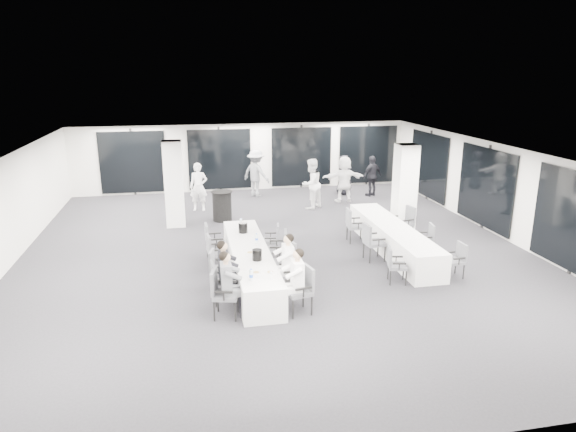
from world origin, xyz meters
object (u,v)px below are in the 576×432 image
banquet_table_side (392,238)px  standing_guest_h (407,190)px  chair_side_right_near (457,258)px  chair_side_right_far (406,220)px  standing_guest_g (198,184)px  chair_main_left_mid (217,266)px  chair_main_right_second (292,271)px  cocktail_table (222,206)px  chair_side_left_near (394,263)px  chair_main_left_second (220,280)px  chair_side_left_mid (372,240)px  chair_main_left_far (212,239)px  chair_main_left_fourth (214,250)px  chair_main_right_mid (286,259)px  standing_guest_f (344,176)px  chair_main_right_near (302,287)px  banquet_table_main (250,264)px  ice_bucket_far (243,228)px  standing_guest_d (372,173)px  ice_bucket_near (257,255)px  chair_main_right_fourth (280,247)px  standing_guest_c (256,170)px  standing_guest_b (311,181)px  chair_side_right_mid (427,237)px  chair_side_left_far (353,223)px  chair_main_left_near (221,290)px  standing_guest_e (344,172)px

banquet_table_side → standing_guest_h: 3.60m
banquet_table_side → chair_side_right_near: 2.23m
chair_side_right_far → standing_guest_g: standing_guest_g is taller
standing_guest_g → chair_main_left_mid: bearing=-79.1°
chair_main_left_mid → chair_main_right_second: 1.80m
cocktail_table → chair_side_right_near: size_ratio=1.17×
standing_guest_h → chair_side_left_near: bearing=113.1°
chair_main_left_second → chair_side_left_mid: (4.18, 1.86, 0.04)m
chair_main_left_far → chair_main_left_fourth: bearing=-1.6°
chair_main_right_mid → standing_guest_f: size_ratio=0.50×
chair_main_right_near → cocktail_table: bearing=-2.7°
banquet_table_main → ice_bucket_far: (-0.01, 1.36, 0.51)m
chair_main_right_near → chair_side_right_far: chair_main_right_near is taller
chair_side_right_far → chair_side_left_near: bearing=139.7°
chair_main_left_far → standing_guest_h: bearing=110.2°
standing_guest_d → ice_bucket_near: standing_guest_d is taller
ice_bucket_far → standing_guest_d: bearing=46.3°
chair_main_left_mid → chair_main_right_near: size_ratio=0.88×
cocktail_table → chair_main_right_fourth: 4.81m
standing_guest_f → standing_guest_g: standing_guest_f is taller
standing_guest_c → chair_side_right_near: bearing=157.3°
chair_main_right_second → ice_bucket_near: bearing=67.4°
standing_guest_b → cocktail_table: bearing=-20.8°
standing_guest_b → chair_side_right_mid: bearing=73.2°
chair_side_left_mid → chair_side_right_near: 2.24m
chair_main_left_fourth → chair_main_right_near: (1.67, -2.78, 0.05)m
chair_main_left_mid → ice_bucket_near: 1.05m
standing_guest_d → chair_side_left_far: bearing=39.4°
chair_side_left_far → chair_side_right_mid: size_ratio=1.16×
banquet_table_main → chair_side_left_near: size_ratio=5.66×
chair_main_left_far → chair_side_left_far: (4.18, 0.68, 0.00)m
chair_main_left_fourth → standing_guest_d: bearing=128.7°
cocktail_table → chair_main_left_near: (-0.54, -7.12, 0.07)m
chair_side_right_mid → chair_side_right_near: bearing=-170.1°
standing_guest_h → chair_main_right_mid: bearing=91.4°
standing_guest_d → ice_bucket_near: (-5.85, -8.33, -0.05)m
standing_guest_h → banquet_table_side: bearing=109.9°
banquet_table_side → ice_bucket_near: (-4.11, -1.92, 0.50)m
chair_main_right_second → standing_guest_e: standing_guest_e is taller
chair_main_right_near → standing_guest_g: (-1.87, 8.76, 0.41)m
banquet_table_main → chair_side_right_mid: chair_side_right_mid is taller
chair_main_left_far → chair_main_right_near: chair_main_right_near is taller
chair_side_left_far → chair_main_left_fourth: bearing=-67.0°
ice_bucket_far → chair_side_right_far: bearing=9.3°
banquet_table_main → standing_guest_c: standing_guest_c is taller
standing_guest_e → standing_guest_g: bearing=87.8°
chair_main_right_fourth → ice_bucket_near: 1.52m
banquet_table_side → standing_guest_c: (-2.87, 7.27, 0.69)m
chair_side_right_far → standing_guest_g: 7.56m
standing_guest_h → chair_main_left_mid: bearing=83.7°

